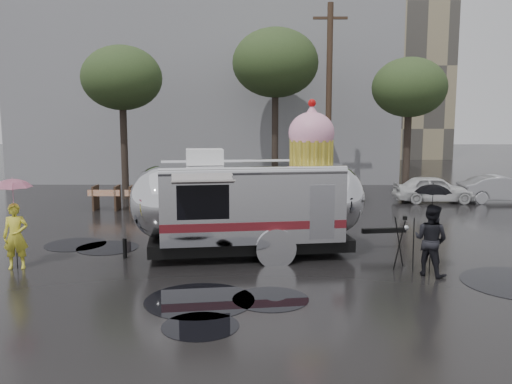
{
  "coord_description": "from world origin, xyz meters",
  "views": [
    {
      "loc": [
        -0.77,
        -11.9,
        3.88
      ],
      "look_at": [
        -0.87,
        2.92,
        1.76
      ],
      "focal_mm": 38.0,
      "sensor_mm": 36.0,
      "label": 1
    }
  ],
  "objects_px": {
    "airstream_trailer": "(252,200)",
    "tripod": "(404,239)",
    "person_right": "(431,240)",
    "person_left": "(16,236)"
  },
  "relations": [
    {
      "from": "person_right",
      "to": "tripod",
      "type": "bearing_deg",
      "value": -1.0
    },
    {
      "from": "airstream_trailer",
      "to": "tripod",
      "type": "bearing_deg",
      "value": -29.84
    },
    {
      "from": "airstream_trailer",
      "to": "person_right",
      "type": "height_order",
      "value": "airstream_trailer"
    },
    {
      "from": "person_left",
      "to": "airstream_trailer",
      "type": "bearing_deg",
      "value": 4.29
    },
    {
      "from": "person_right",
      "to": "tripod",
      "type": "relative_size",
      "value": 1.27
    },
    {
      "from": "airstream_trailer",
      "to": "tripod",
      "type": "xyz_separation_m",
      "value": [
        3.83,
        -1.51,
        -0.75
      ]
    },
    {
      "from": "airstream_trailer",
      "to": "person_left",
      "type": "height_order",
      "value": "airstream_trailer"
    },
    {
      "from": "person_left",
      "to": "tripod",
      "type": "bearing_deg",
      "value": -9.86
    },
    {
      "from": "airstream_trailer",
      "to": "tripod",
      "type": "distance_m",
      "value": 4.19
    },
    {
      "from": "tripod",
      "to": "person_right",
      "type": "bearing_deg",
      "value": -30.67
    }
  ]
}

